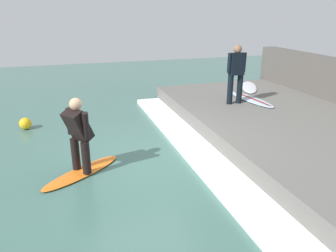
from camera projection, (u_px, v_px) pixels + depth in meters
name	position (u px, v px, depth m)	size (l,w,h in m)	color
ground_plane	(144.00, 158.00, 7.19)	(28.00, 28.00, 0.00)	#426B60
concrete_ledge	(292.00, 130.00, 8.19)	(4.40, 9.42, 0.48)	#66635E
wave_foam_crest	(196.00, 149.00, 7.52)	(0.77, 8.95, 0.12)	white
surfboard_riding	(82.00, 172.00, 6.54)	(1.77, 1.47, 0.06)	orange
surfer_riding	(78.00, 132.00, 6.25)	(0.61, 0.60, 1.50)	black
surfer_waiting_near	(236.00, 71.00, 9.32)	(0.58, 0.27, 1.69)	black
surfboard_waiting_near	(251.00, 99.00, 9.97)	(0.70, 2.05, 0.07)	silver
surfboard_spare	(249.00, 87.00, 11.52)	(1.33, 1.92, 0.06)	silver
marker_buoy	(25.00, 123.00, 8.90)	(0.32, 0.32, 0.32)	yellow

